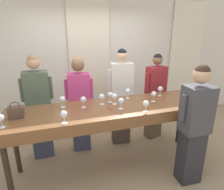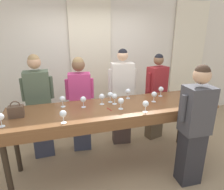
{
  "view_description": "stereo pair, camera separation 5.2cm",
  "coord_description": "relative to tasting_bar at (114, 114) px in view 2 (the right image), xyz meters",
  "views": [
    {
      "loc": [
        -0.83,
        -2.53,
        2.12
      ],
      "look_at": [
        0.0,
        0.08,
        1.19
      ],
      "focal_mm": 32.0,
      "sensor_mm": 36.0,
      "label": 1
    },
    {
      "loc": [
        -0.78,
        -2.54,
        2.12
      ],
      "look_at": [
        0.0,
        0.08,
        1.19
      ],
      "focal_mm": 32.0,
      "sensor_mm": 36.0,
      "label": 2
    }
  ],
  "objects": [
    {
      "name": "ground_plane",
      "position": [
        0.0,
        0.03,
        -0.93
      ],
      "size": [
        18.0,
        18.0,
        0.0
      ],
      "primitive_type": "plane",
      "color": "tan"
    },
    {
      "name": "wall_back",
      "position": [
        0.0,
        1.72,
        0.47
      ],
      "size": [
        12.0,
        0.06,
        2.8
      ],
      "color": "silver",
      "rests_on": "ground_plane"
    },
    {
      "name": "curtain_panel_center",
      "position": [
        0.0,
        1.66,
        0.41
      ],
      "size": [
        0.86,
        0.03,
        2.69
      ],
      "color": "#EFE5C6",
      "rests_on": "ground_plane"
    },
    {
      "name": "curtain_panel_right",
      "position": [
        2.38,
        1.66,
        0.41
      ],
      "size": [
        0.86,
        0.03,
        2.69
      ],
      "color": "#EFE5C6",
      "rests_on": "ground_plane"
    },
    {
      "name": "tasting_bar",
      "position": [
        0.0,
        0.0,
        0.0
      ],
      "size": [
        2.98,
        0.8,
        1.04
      ],
      "color": "brown",
      "rests_on": "ground_plane"
    },
    {
      "name": "wine_bottle",
      "position": [
        1.31,
        -0.07,
        0.22
      ],
      "size": [
        0.07,
        0.07,
        0.32
      ],
      "color": "black",
      "rests_on": "tasting_bar"
    },
    {
      "name": "handbag",
      "position": [
        -1.28,
        0.05,
        0.19
      ],
      "size": [
        0.18,
        0.11,
        0.22
      ],
      "color": "brown",
      "rests_on": "tasting_bar"
    },
    {
      "name": "wine_glass_front_left",
      "position": [
        -1.41,
        -0.18,
        0.22
      ],
      "size": [
        0.08,
        0.08,
        0.16
      ],
      "color": "white",
      "rests_on": "tasting_bar"
    },
    {
      "name": "wine_glass_front_mid",
      "position": [
        0.65,
        0.05,
        0.22
      ],
      "size": [
        0.08,
        0.08,
        0.16
      ],
      "color": "white",
      "rests_on": "tasting_bar"
    },
    {
      "name": "wine_glass_front_right",
      "position": [
        -0.42,
        0.13,
        0.22
      ],
      "size": [
        0.08,
        0.08,
        0.16
      ],
      "color": "white",
      "rests_on": "tasting_bar"
    },
    {
      "name": "wine_glass_center_left",
      "position": [
        0.07,
        -0.08,
        0.22
      ],
      "size": [
        0.08,
        0.08,
        0.16
      ],
      "color": "white",
      "rests_on": "tasting_bar"
    },
    {
      "name": "wine_glass_center_mid",
      "position": [
        -0.72,
        -0.29,
        0.22
      ],
      "size": [
        0.08,
        0.08,
        0.16
      ],
      "color": "white",
      "rests_on": "tasting_bar"
    },
    {
      "name": "wine_glass_center_right",
      "position": [
        0.32,
        0.3,
        0.22
      ],
      "size": [
        0.08,
        0.08,
        0.16
      ],
      "color": "white",
      "rests_on": "tasting_bar"
    },
    {
      "name": "wine_glass_back_left",
      "position": [
        -0.7,
        0.23,
        0.22
      ],
      "size": [
        0.08,
        0.08,
        0.16
      ],
      "color": "white",
      "rests_on": "tasting_bar"
    },
    {
      "name": "wine_glass_back_mid",
      "position": [
        0.88,
        0.25,
        0.22
      ],
      "size": [
        0.08,
        0.08,
        0.16
      ],
      "color": "white",
      "rests_on": "tasting_bar"
    },
    {
      "name": "wine_glass_back_right",
      "position": [
        -0.14,
        0.17,
        0.22
      ],
      "size": [
        0.08,
        0.08,
        0.16
      ],
      "color": "white",
      "rests_on": "tasting_bar"
    },
    {
      "name": "wine_glass_near_host",
      "position": [
        0.01,
        0.22,
        0.22
      ],
      "size": [
        0.08,
        0.08,
        0.16
      ],
      "color": "white",
      "rests_on": "tasting_bar"
    },
    {
      "name": "wine_glass_by_bottle",
      "position": [
        0.04,
        0.13,
        0.22
      ],
      "size": [
        0.08,
        0.08,
        0.16
      ],
      "color": "white",
      "rests_on": "tasting_bar"
    },
    {
      "name": "wine_glass_by_handbag",
      "position": [
        0.35,
        -0.28,
        0.22
      ],
      "size": [
        0.08,
        0.08,
        0.16
      ],
      "color": "white",
      "rests_on": "tasting_bar"
    },
    {
      "name": "pen",
      "position": [
        -0.09,
        -0.06,
        0.11
      ],
      "size": [
        0.04,
        0.12,
        0.01
      ],
      "color": "maroon",
      "rests_on": "tasting_bar"
    },
    {
      "name": "guest_olive_jacket",
      "position": [
        -1.05,
        0.7,
        -0.04
      ],
      "size": [
        0.49,
        0.26,
        1.74
      ],
      "color": "#383D51",
      "rests_on": "ground_plane"
    },
    {
      "name": "guest_pink_top",
      "position": [
        -0.39,
        0.7,
        -0.05
      ],
      "size": [
        0.48,
        0.26,
        1.68
      ],
      "color": "#383D51",
      "rests_on": "ground_plane"
    },
    {
      "name": "guest_cream_sweater",
      "position": [
        0.36,
        0.7,
        -0.01
      ],
      "size": [
        0.5,
        0.26,
        1.78
      ],
      "color": "#473833",
      "rests_on": "ground_plane"
    },
    {
      "name": "guest_striped_shirt",
      "position": [
        1.05,
        0.7,
        -0.07
      ],
      "size": [
        0.47,
        0.3,
        1.67
      ],
      "color": "brown",
      "rests_on": "ground_plane"
    },
    {
      "name": "host_pouring",
      "position": [
        0.94,
        -0.56,
        -0.05
      ],
      "size": [
        0.47,
        0.3,
        1.7
      ],
      "color": "#28282D",
      "rests_on": "ground_plane"
    }
  ]
}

